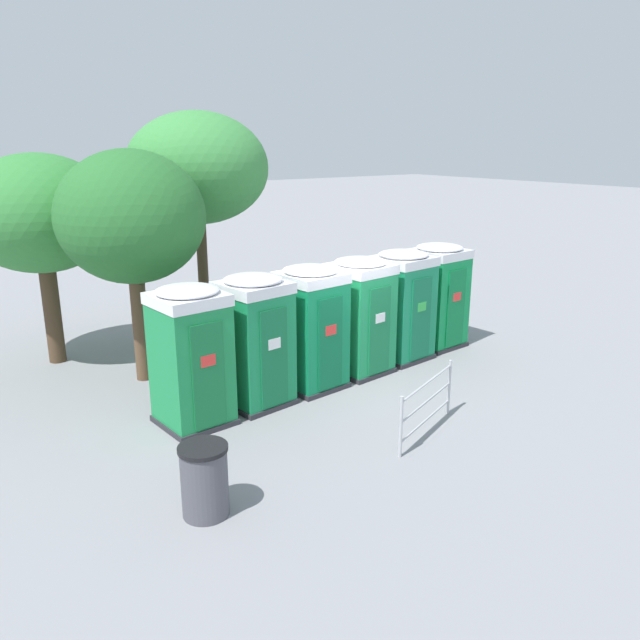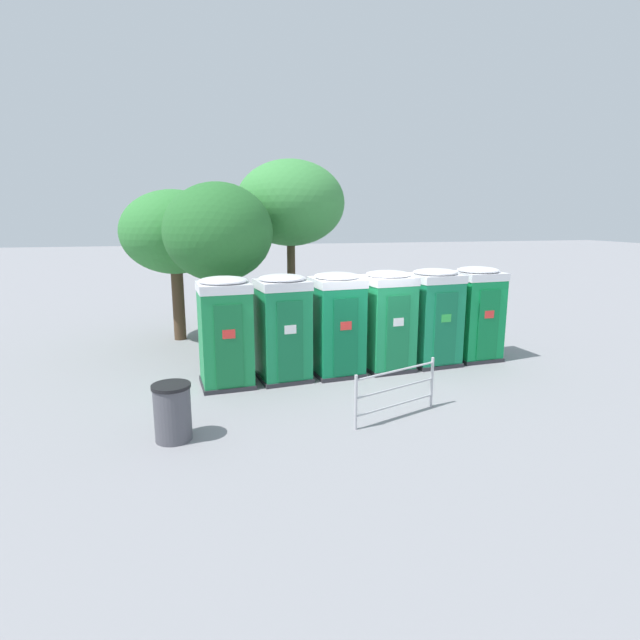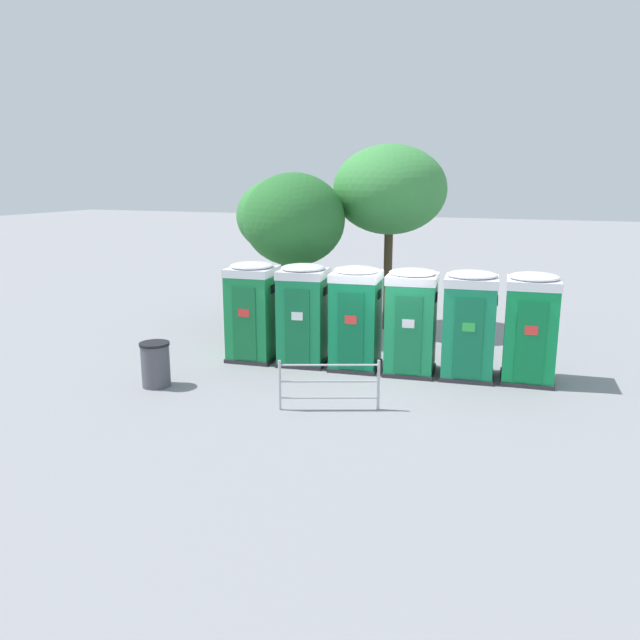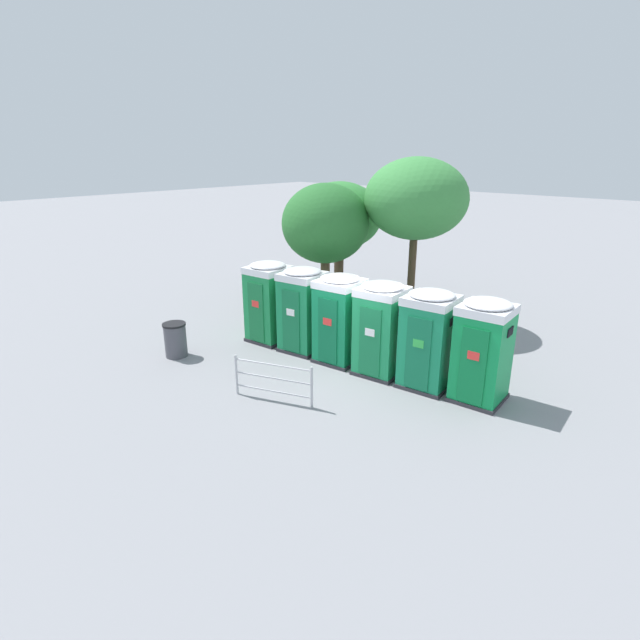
# 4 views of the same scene
# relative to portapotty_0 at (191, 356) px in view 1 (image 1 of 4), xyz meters

# --- Properties ---
(ground_plane) EXTENTS (120.00, 120.00, 0.00)m
(ground_plane) POSITION_rel_portapotty_0_xyz_m (3.40, 0.09, -1.28)
(ground_plane) COLOR gray
(portapotty_0) EXTENTS (1.27, 1.29, 2.54)m
(portapotty_0) POSITION_rel_portapotty_0_xyz_m (0.00, 0.00, 0.00)
(portapotty_0) COLOR #2D2D33
(portapotty_0) RESTS_ON ground
(portapotty_1) EXTENTS (1.32, 1.34, 2.54)m
(portapotty_1) POSITION_rel_portapotty_0_xyz_m (1.35, 0.12, 0.00)
(portapotty_1) COLOR #2D2D33
(portapotty_1) RESTS_ON ground
(portapotty_2) EXTENTS (1.29, 1.31, 2.54)m
(portapotty_2) POSITION_rel_portapotty_0_xyz_m (2.71, 0.21, 0.00)
(portapotty_2) COLOR #2D2D33
(portapotty_2) RESTS_ON ground
(portapotty_3) EXTENTS (1.31, 1.32, 2.54)m
(portapotty_3) POSITION_rel_portapotty_0_xyz_m (4.06, 0.31, -0.00)
(portapotty_3) COLOR #2D2D33
(portapotty_3) RESTS_ON ground
(portapotty_4) EXTENTS (1.33, 1.31, 2.54)m
(portapotty_4) POSITION_rel_portapotty_0_xyz_m (5.41, 0.45, -0.00)
(portapotty_4) COLOR #2D2D33
(portapotty_4) RESTS_ON ground
(portapotty_5) EXTENTS (1.27, 1.28, 2.54)m
(portapotty_5) POSITION_rel_portapotty_0_xyz_m (6.75, 0.63, -0.00)
(portapotty_5) COLOR #2D2D33
(portapotty_5) RESTS_ON ground
(street_tree_0) EXTENTS (2.94, 2.94, 4.77)m
(street_tree_0) POSITION_rel_portapotty_0_xyz_m (0.05, 2.64, 2.13)
(street_tree_0) COLOR brown
(street_tree_0) RESTS_ON ground
(street_tree_1) EXTENTS (3.25, 3.25, 4.67)m
(street_tree_1) POSITION_rel_portapotty_0_xyz_m (-1.18, 4.87, 2.08)
(street_tree_1) COLOR #4C3826
(street_tree_1) RESTS_ON ground
(street_tree_2) EXTENTS (3.39, 3.39, 5.59)m
(street_tree_2) POSITION_rel_portapotty_0_xyz_m (2.38, 4.48, 2.96)
(street_tree_2) COLOR #4C3826
(street_tree_2) RESTS_ON ground
(trash_can) EXTENTS (0.67, 0.67, 1.02)m
(trash_can) POSITION_rel_portapotty_0_xyz_m (-1.09, -2.73, -0.77)
(trash_can) COLOR #4C4C54
(trash_can) RESTS_ON ground
(event_barrier) EXTENTS (1.93, 0.78, 1.05)m
(event_barrier) POSITION_rel_portapotty_0_xyz_m (3.08, -2.73, -0.72)
(event_barrier) COLOR #B7B7BC
(event_barrier) RESTS_ON ground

